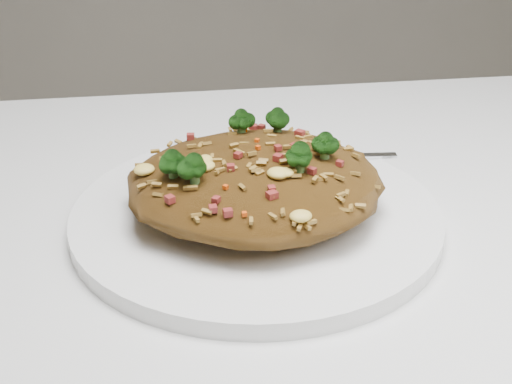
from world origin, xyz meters
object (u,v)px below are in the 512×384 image
Objects in this scene: plate at (256,216)px; fork at (317,157)px; fried_rice at (256,174)px; dining_table at (360,369)px.

plate is 1.80× the size of fork.
fork is (0.07, 0.08, -0.03)m from fried_rice.
fried_rice is at bearing -123.33° from fork.
fork is at bearing 51.26° from plate.
fork reaches higher than dining_table.
fork is at bearing 90.68° from dining_table.
fork is at bearing 51.18° from fried_rice.
plate is (-0.07, 0.08, 0.10)m from dining_table.
fried_rice is at bearing 131.56° from dining_table.
fried_rice is at bearing 102.16° from plate.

